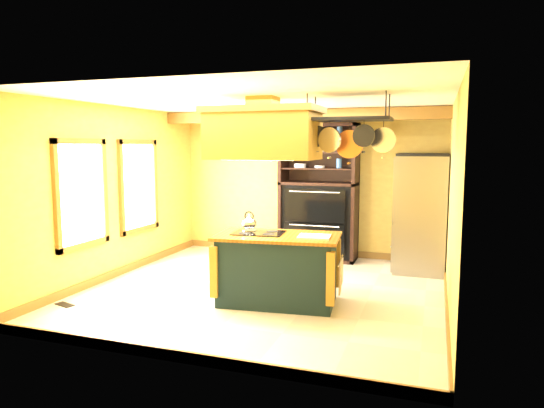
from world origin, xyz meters
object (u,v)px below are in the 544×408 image
Objects in this scene: kitchen_island at (277,268)px; pot_rack at (349,128)px; hutch at (319,208)px; refrigerator at (420,215)px; range_hood at (263,132)px.

pot_rack is (0.91, 0.01, 1.82)m from kitchen_island.
hutch is (-0.99, 2.70, -1.35)m from pot_rack.
pot_rack is 0.45× the size of hutch.
refrigerator is at bearing 48.25° from kitchen_island.
hutch reaches higher than refrigerator.
range_hood is at bearing -179.39° from pot_rack.
refrigerator is at bearing 71.29° from pot_rack.
hutch is at bearing 85.67° from kitchen_island.
pot_rack is at bearing -5.38° from kitchen_island.
hutch reaches higher than kitchen_island.
pot_rack is at bearing 0.61° from range_hood.
refrigerator is (0.80, 2.37, -1.36)m from pot_rack.
pot_rack is (1.10, 0.01, 0.04)m from range_hood.
range_hood is at bearing -92.42° from hutch.
kitchen_island is at bearing -125.67° from refrigerator.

